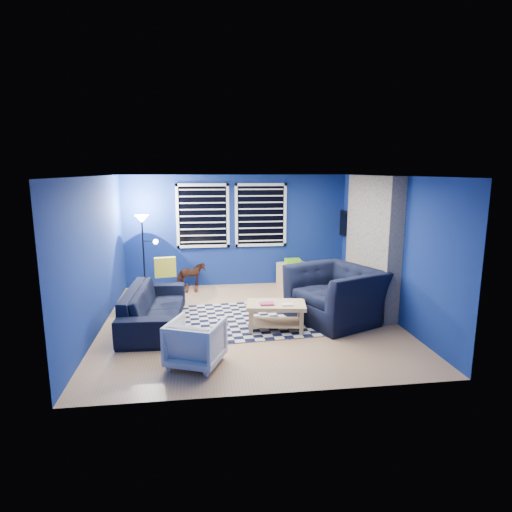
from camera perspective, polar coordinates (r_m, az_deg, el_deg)
The scene contains 18 objects.
floor at distance 7.57m, azimuth -0.83°, elevation -8.66°, with size 5.00×5.00×0.00m, color tan.
ceiling at distance 7.11m, azimuth -0.88°, elevation 10.63°, with size 5.00×5.00×0.00m, color white.
wall_back at distance 9.69m, azimuth -2.61°, elevation 3.38°, with size 5.00×5.00×0.00m, color navy.
wall_left at distance 7.38m, azimuth -20.52°, elevation 0.16°, with size 5.00×5.00×0.00m, color navy.
wall_right at distance 7.93m, azimuth 17.40°, elevation 1.09°, with size 5.00×5.00×0.00m, color navy.
fireplace at distance 8.33m, azimuth 15.06°, elevation 1.32°, with size 0.65×2.00×2.50m.
window_left at distance 9.57m, azimuth -7.10°, elevation 5.32°, with size 1.17×0.06×1.42m.
window_right at distance 9.67m, azimuth 0.65°, elevation 5.47°, with size 1.17×0.06×1.42m.
tv at distance 9.71m, azimuth 12.22°, elevation 4.05°, with size 0.07×1.00×0.58m.
rug at distance 7.60m, azimuth -1.53°, elevation -8.51°, with size 2.50×2.00×0.02m, color black.
sofa at distance 7.49m, azimuth -13.44°, elevation -6.58°, with size 0.87×2.23×0.65m, color black.
armchair_big at distance 7.59m, azimuth 10.51°, elevation -5.08°, with size 1.26×1.44×0.94m, color black.
armchair_bent at distance 5.91m, azimuth -8.05°, elevation -11.35°, with size 0.68×0.70×0.64m, color gray.
rocking_horse at distance 9.56m, azimuth -8.64°, elevation -2.48°, with size 0.61×0.28×0.51m, color #4E3219.
coffee_table at distance 7.07m, azimuth 2.66°, elevation -7.30°, with size 1.03×0.70×0.48m.
cabinet at distance 9.82m, azimuth 4.89°, elevation -2.34°, with size 0.72×0.58×0.61m.
floor_lamp at distance 9.21m, azimuth -14.81°, elevation 3.40°, with size 0.46×0.28×1.68m.
throw_pillow at distance 8.07m, azimuth -12.02°, elevation -1.47°, with size 0.39×0.12×0.37m, color yellow.
Camera 1 is at (-0.84, -7.06, 2.59)m, focal length 30.00 mm.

